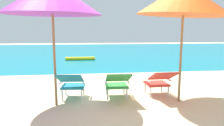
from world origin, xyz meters
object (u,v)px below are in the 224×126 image
Objects in this scene: lounge_chair_center at (117,82)px; beach_umbrella_right at (184,0)px; lounge_chair_left at (72,83)px; lounge_chair_right at (159,80)px; swim_buoy at (80,58)px.

lounge_chair_center is 0.32× the size of beach_umbrella_right.
lounge_chair_center is 2.26m from beach_umbrella_right.
lounge_chair_left is 2.99m from beach_umbrella_right.
swim_buoy is at bearing 107.41° from lounge_chair_right.
lounge_chair_left is at bearing 176.20° from lounge_chair_center.
beach_umbrella_right is at bearing -70.93° from swim_buoy.
lounge_chair_center is at bearing -3.80° from lounge_chair_left.
lounge_chair_right is at bearing 133.60° from beach_umbrella_right.
lounge_chair_left is at bearing 171.30° from beach_umbrella_right.
swim_buoy is 0.58× the size of beach_umbrella_right.
swim_buoy is 6.65m from lounge_chair_left.
lounge_chair_left is at bearing -89.52° from swim_buoy.
lounge_chair_center is 1.01m from lounge_chair_right.
lounge_chair_left is 1.04× the size of lounge_chair_center.
lounge_chair_left is 2.03m from lounge_chair_right.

